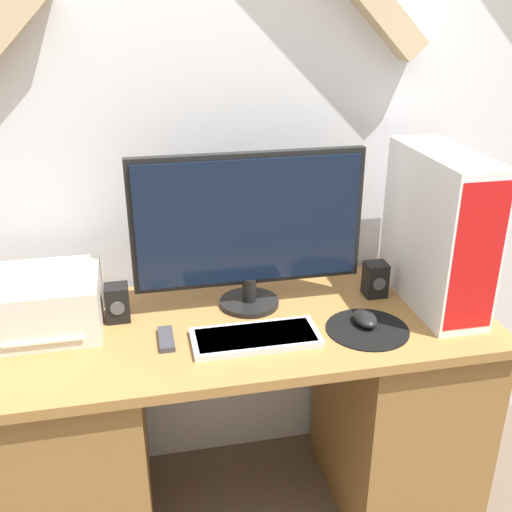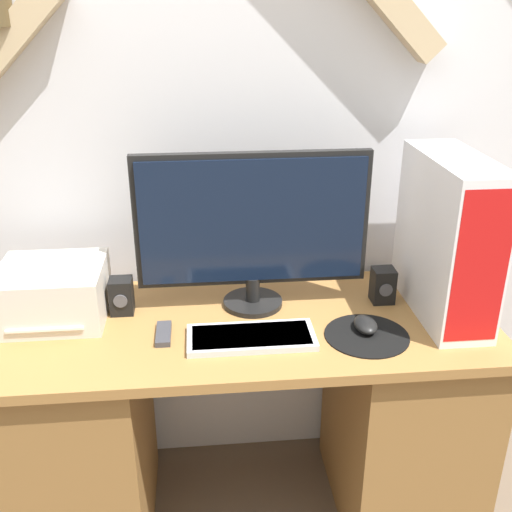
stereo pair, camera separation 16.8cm
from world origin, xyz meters
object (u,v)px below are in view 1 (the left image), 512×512
(monitor, at_px, (249,225))
(keyboard, at_px, (256,337))
(printer, at_px, (46,303))
(speaker_right, at_px, (375,279))
(mouse, at_px, (365,319))
(speaker_left, at_px, (117,303))
(computer_tower, at_px, (439,230))
(remote_control, at_px, (166,339))

(monitor, bearing_deg, keyboard, -96.50)
(printer, distance_m, speaker_right, 0.99)
(monitor, height_order, mouse, monitor)
(speaker_left, bearing_deg, computer_tower, -4.79)
(printer, xyz_separation_m, speaker_right, (0.99, 0.00, -0.02))
(mouse, distance_m, printer, 0.91)
(keyboard, distance_m, computer_tower, 0.64)
(computer_tower, bearing_deg, speaker_right, 155.15)
(speaker_left, xyz_separation_m, speaker_right, (0.80, -0.01, 0.00))
(keyboard, bearing_deg, remote_control, 169.34)
(computer_tower, xyz_separation_m, speaker_right, (-0.16, 0.07, -0.18))
(printer, bearing_deg, monitor, 2.01)
(monitor, bearing_deg, computer_tower, -9.41)
(keyboard, bearing_deg, speaker_left, 151.92)
(mouse, bearing_deg, computer_tower, 21.68)
(keyboard, relative_size, mouse, 3.59)
(computer_tower, relative_size, speaker_left, 4.29)
(mouse, bearing_deg, speaker_left, 165.46)
(keyboard, xyz_separation_m, speaker_right, (0.43, 0.19, 0.04))
(printer, relative_size, speaker_left, 2.73)
(computer_tower, xyz_separation_m, printer, (-1.15, 0.07, -0.16))
(keyboard, distance_m, speaker_left, 0.42)
(mouse, height_order, speaker_left, speaker_left)
(printer, xyz_separation_m, speaker_left, (0.20, 0.01, -0.02))
(keyboard, distance_m, remote_control, 0.25)
(printer, height_order, speaker_left, printer)
(monitor, height_order, remote_control, monitor)
(computer_tower, relative_size, speaker_right, 4.29)
(keyboard, height_order, remote_control, keyboard)
(monitor, distance_m, computer_tower, 0.57)
(computer_tower, bearing_deg, speaker_left, 175.21)
(keyboard, bearing_deg, speaker_right, 23.98)
(mouse, height_order, printer, printer)
(speaker_right, bearing_deg, printer, -179.99)
(keyboard, relative_size, speaker_right, 3.22)
(printer, bearing_deg, remote_control, -24.06)
(computer_tower, bearing_deg, monitor, 170.59)
(keyboard, xyz_separation_m, speaker_left, (-0.37, 0.20, 0.04))
(printer, height_order, speaker_right, printer)
(printer, bearing_deg, mouse, -10.97)
(monitor, bearing_deg, speaker_right, -2.91)
(printer, distance_m, speaker_left, 0.20)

